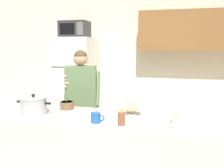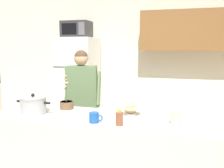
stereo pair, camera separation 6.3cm
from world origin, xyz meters
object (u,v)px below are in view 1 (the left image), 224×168
at_px(refrigerator, 76,87).
at_px(potted_orchid, 67,103).
at_px(person_near_pot, 81,96).
at_px(cooking_pot, 34,105).
at_px(bottle_near_edge, 177,116).
at_px(microwave, 75,29).
at_px(bread_bowl, 132,110).
at_px(coffee_mug, 96,118).
at_px(bottle_mid_counter, 121,118).

xyz_separation_m(refrigerator, potted_orchid, (0.57, -1.64, 0.10)).
height_order(person_near_pot, potted_orchid, person_near_pot).
bearing_deg(cooking_pot, refrigerator, 99.74).
bearing_deg(potted_orchid, bottle_near_edge, -12.59).
distance_m(microwave, bread_bowl, 2.32).
xyz_separation_m(person_near_pot, bottle_near_edge, (1.23, -0.80, 0.03)).
relative_size(coffee_mug, bottle_mid_counter, 0.92).
relative_size(person_near_pot, potted_orchid, 4.03).
xyz_separation_m(bread_bowl, bottle_mid_counter, (-0.03, -0.36, 0.02)).
relative_size(refrigerator, microwave, 3.69).
distance_m(refrigerator, potted_orchid, 1.74).
bearing_deg(bottle_near_edge, bread_bowl, 154.54).
bearing_deg(bottle_mid_counter, person_near_pot, 128.36).
xyz_separation_m(bread_bowl, potted_orchid, (-0.74, 0.05, 0.01)).
bearing_deg(coffee_mug, person_near_pot, 118.72).
bearing_deg(bottle_near_edge, cooking_pot, -179.53).
xyz_separation_m(cooking_pot, bottle_near_edge, (1.43, 0.01, -0.01)).
xyz_separation_m(bread_bowl, bottle_near_edge, (0.45, -0.21, 0.03)).
xyz_separation_m(bottle_near_edge, bottle_mid_counter, (-0.48, -0.15, -0.01)).
xyz_separation_m(person_near_pot, bread_bowl, (0.78, -0.58, 0.00)).
bearing_deg(bottle_near_edge, microwave, 133.07).
xyz_separation_m(refrigerator, person_near_pot, (0.53, -1.11, 0.08)).
bearing_deg(microwave, potted_orchid, -70.60).
height_order(person_near_pot, bottle_mid_counter, person_near_pot).
xyz_separation_m(refrigerator, microwave, (0.00, -0.02, 1.02)).
bearing_deg(refrigerator, potted_orchid, -70.83).
xyz_separation_m(microwave, potted_orchid, (0.57, -1.62, -0.93)).
bearing_deg(potted_orchid, cooking_pot, -130.88).
xyz_separation_m(cooking_pot, bread_bowl, (0.98, 0.23, -0.04)).
height_order(refrigerator, coffee_mug, refrigerator).
distance_m(coffee_mug, bottle_mid_counter, 0.24).
relative_size(microwave, bottle_mid_counter, 3.37).
bearing_deg(microwave, coffee_mug, -62.66).
height_order(cooking_pot, bottle_mid_counter, cooking_pot).
distance_m(person_near_pot, bottle_near_edge, 1.47).
bearing_deg(bread_bowl, coffee_mug, -128.06).
bearing_deg(bottle_mid_counter, bread_bowl, 85.26).
distance_m(bottle_near_edge, bottle_mid_counter, 0.50).
bearing_deg(bottle_mid_counter, refrigerator, 121.96).
distance_m(person_near_pot, cooking_pot, 0.84).
height_order(refrigerator, person_near_pot, refrigerator).
bearing_deg(bottle_mid_counter, potted_orchid, 149.78).
height_order(microwave, bottle_near_edge, microwave).
height_order(bread_bowl, potted_orchid, potted_orchid).
bearing_deg(refrigerator, microwave, -89.93).
height_order(cooking_pot, bottle_near_edge, cooking_pot).
relative_size(coffee_mug, bottle_near_edge, 0.80).
distance_m(refrigerator, bottle_near_edge, 2.60).
distance_m(cooking_pot, coffee_mug, 0.72).
bearing_deg(coffee_mug, bread_bowl, 51.94).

